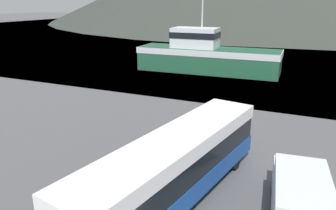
{
  "coord_description": "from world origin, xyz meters",
  "views": [
    {
      "loc": [
        5.32,
        -7.08,
        8.92
      ],
      "look_at": [
        -3.58,
        12.65,
        2.0
      ],
      "focal_mm": 35.0,
      "sensor_mm": 36.0,
      "label": 1
    }
  ],
  "objects_px": {
    "tour_bus": "(176,165)",
    "delivery_van": "(299,198)",
    "storage_bin": "(81,188)",
    "fishing_boat": "(206,55)"
  },
  "relations": [
    {
      "from": "storage_bin",
      "to": "delivery_van",
      "type": "bearing_deg",
      "value": 12.56
    },
    {
      "from": "delivery_van",
      "to": "fishing_boat",
      "type": "relative_size",
      "value": 0.34
    },
    {
      "from": "delivery_van",
      "to": "tour_bus",
      "type": "bearing_deg",
      "value": 177.97
    },
    {
      "from": "tour_bus",
      "to": "delivery_van",
      "type": "relative_size",
      "value": 2.05
    },
    {
      "from": "tour_bus",
      "to": "fishing_boat",
      "type": "distance_m",
      "value": 29.55
    },
    {
      "from": "delivery_van",
      "to": "fishing_boat",
      "type": "bearing_deg",
      "value": 108.42
    },
    {
      "from": "storage_bin",
      "to": "tour_bus",
      "type": "bearing_deg",
      "value": 22.1
    },
    {
      "from": "delivery_van",
      "to": "fishing_boat",
      "type": "height_order",
      "value": "fishing_boat"
    },
    {
      "from": "tour_bus",
      "to": "delivery_van",
      "type": "height_order",
      "value": "tour_bus"
    },
    {
      "from": "storage_bin",
      "to": "fishing_boat",
      "type": "bearing_deg",
      "value": 97.07
    }
  ]
}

